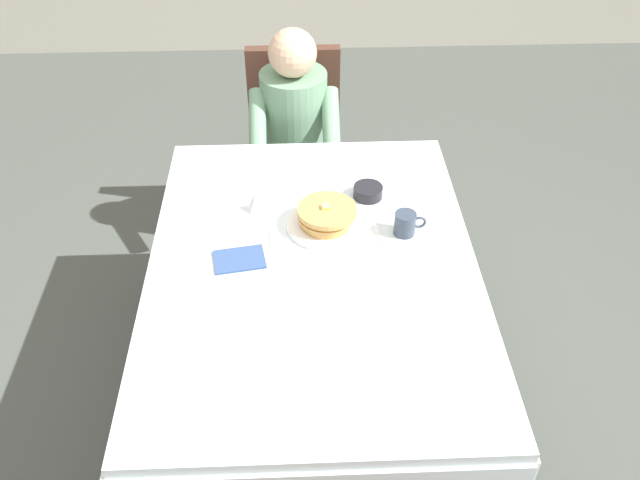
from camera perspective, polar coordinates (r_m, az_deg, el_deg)
The scene contains 13 objects.
ground_plane at distance 2.83m, azimuth -0.49°, elevation -13.15°, with size 14.00×14.00×0.00m, color #474C47.
dining_table_main at distance 2.34m, azimuth -0.58°, elevation -3.54°, with size 1.12×1.52×0.74m.
chair_diner at distance 3.35m, azimuth -2.13°, elevation 8.82°, with size 0.44×0.45×0.93m.
diner_person at distance 3.14m, azimuth -2.15°, elevation 9.51°, with size 0.40×0.43×1.12m.
plate_breakfast at distance 2.42m, azimuth 0.48°, elevation 1.30°, with size 0.28×0.28×0.02m, color white.
breakfast_stack at distance 2.39m, azimuth 0.51°, elevation 2.08°, with size 0.21×0.21×0.08m.
cup_coffee at distance 2.39m, azimuth 7.18°, elevation 1.38°, with size 0.11×0.08×0.08m.
bowl_butter at distance 2.56m, azimuth 4.04°, elevation 4.06°, with size 0.11×0.11×0.04m, color black.
syrup_pitcher at distance 2.49m, azimuth -5.37°, elevation 3.25°, with size 0.08×0.08×0.07m.
fork_left_of_plate at distance 2.41m, azimuth -4.02°, elevation 0.79°, with size 0.18×0.01×0.01m, color silver.
knife_right_of_plate at distance 2.42m, azimuth 5.00°, elevation 1.01°, with size 0.20×0.01×0.01m, color silver.
spoon_near_edge at distance 2.18m, azimuth 1.55°, elevation -4.26°, with size 0.15×0.01×0.01m, color silver.
napkin_folded at distance 2.30m, azimuth -6.76°, elevation -1.62°, with size 0.17×0.12×0.01m, color #334C7F.
Camera 1 is at (-0.04, -1.69, 2.26)m, focal length 38.22 mm.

